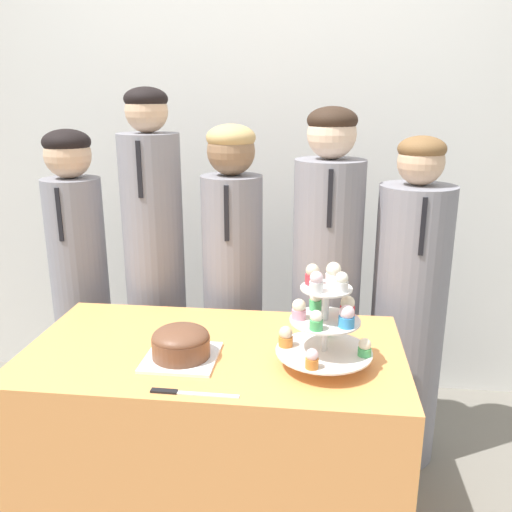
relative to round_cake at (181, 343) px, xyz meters
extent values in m
cube|color=silver|center=(0.09, 1.27, 0.56)|extent=(9.00, 0.06, 2.70)
cube|color=#EF9951|center=(0.09, 0.09, -0.42)|extent=(1.24, 0.67, 0.74)
cube|color=white|center=(0.00, 0.00, -0.05)|extent=(0.23, 0.23, 0.01)
cylinder|color=brown|center=(0.00, 0.00, -0.01)|extent=(0.18, 0.18, 0.06)
ellipsoid|color=brown|center=(0.00, 0.00, 0.02)|extent=(0.18, 0.18, 0.06)
cube|color=silver|center=(0.13, -0.20, -0.05)|extent=(0.18, 0.02, 0.00)
cube|color=black|center=(0.00, -0.20, -0.05)|extent=(0.08, 0.02, 0.01)
cylinder|color=silver|center=(0.45, 0.01, 0.08)|extent=(0.02, 0.02, 0.26)
cylinder|color=silver|center=(0.45, 0.01, 0.00)|extent=(0.30, 0.30, 0.01)
cylinder|color=silver|center=(0.45, 0.01, 0.10)|extent=(0.21, 0.21, 0.01)
cylinder|color=silver|center=(0.45, 0.01, 0.20)|extent=(0.15, 0.15, 0.01)
cylinder|color=orange|center=(0.33, 0.02, 0.01)|extent=(0.04, 0.04, 0.03)
sphere|color=beige|center=(0.33, 0.02, 0.04)|extent=(0.04, 0.04, 0.04)
cylinder|color=orange|center=(0.41, -0.11, 0.01)|extent=(0.04, 0.04, 0.03)
sphere|color=silver|center=(0.41, -0.11, 0.04)|extent=(0.04, 0.04, 0.04)
cylinder|color=#4CB766|center=(0.57, -0.01, 0.01)|extent=(0.04, 0.04, 0.03)
sphere|color=#F4E5C6|center=(0.57, -0.01, 0.04)|extent=(0.04, 0.04, 0.04)
cylinder|color=#4CB766|center=(0.46, 0.13, 0.01)|extent=(0.04, 0.04, 0.03)
sphere|color=beige|center=(0.46, 0.13, 0.04)|extent=(0.04, 0.04, 0.04)
cylinder|color=#4CB766|center=(0.42, -0.07, 0.12)|extent=(0.04, 0.04, 0.03)
sphere|color=white|center=(0.42, -0.07, 0.14)|extent=(0.04, 0.04, 0.04)
cylinder|color=#3893DB|center=(0.51, -0.04, 0.12)|extent=(0.05, 0.05, 0.03)
sphere|color=silver|center=(0.51, -0.04, 0.15)|extent=(0.04, 0.04, 0.04)
cylinder|color=#E5333D|center=(0.51, 0.05, 0.12)|extent=(0.05, 0.05, 0.03)
sphere|color=#F4E5C6|center=(0.51, 0.05, 0.14)|extent=(0.04, 0.04, 0.04)
cylinder|color=#4CB766|center=(0.42, 0.08, 0.12)|extent=(0.04, 0.04, 0.03)
sphere|color=#F4E5C6|center=(0.42, 0.08, 0.14)|extent=(0.04, 0.04, 0.04)
cylinder|color=pink|center=(0.37, 0.00, 0.12)|extent=(0.04, 0.04, 0.03)
sphere|color=#F4E5C6|center=(0.37, 0.00, 0.14)|extent=(0.04, 0.04, 0.04)
cylinder|color=white|center=(0.47, 0.05, 0.22)|extent=(0.05, 0.05, 0.03)
sphere|color=#F4E5C6|center=(0.47, 0.05, 0.25)|extent=(0.05, 0.05, 0.05)
cylinder|color=#E5333D|center=(0.40, 0.03, 0.22)|extent=(0.04, 0.04, 0.03)
sphere|color=beige|center=(0.40, 0.03, 0.25)|extent=(0.04, 0.04, 0.04)
cylinder|color=white|center=(0.42, -0.03, 0.22)|extent=(0.04, 0.04, 0.03)
sphere|color=silver|center=(0.42, -0.03, 0.25)|extent=(0.04, 0.04, 0.04)
cylinder|color=white|center=(0.49, -0.02, 0.22)|extent=(0.04, 0.04, 0.03)
sphere|color=white|center=(0.49, -0.02, 0.24)|extent=(0.04, 0.04, 0.04)
cylinder|color=gray|center=(-0.62, 0.65, -0.19)|extent=(0.25, 0.25, 1.21)
sphere|color=#D6AD89|center=(-0.62, 0.65, 0.51)|extent=(0.19, 0.19, 0.19)
ellipsoid|color=black|center=(-0.62, 0.65, 0.56)|extent=(0.20, 0.20, 0.11)
cube|color=black|center=(-0.62, 0.52, 0.29)|extent=(0.02, 0.01, 0.22)
cylinder|color=gray|center=(-0.28, 0.65, -0.10)|extent=(0.25, 0.25, 1.40)
sphere|color=#D6AD89|center=(-0.28, 0.65, 0.69)|extent=(0.17, 0.17, 0.17)
ellipsoid|color=black|center=(-0.28, 0.65, 0.74)|extent=(0.17, 0.17, 0.09)
cube|color=black|center=(-0.28, 0.52, 0.47)|extent=(0.02, 0.01, 0.22)
cylinder|color=gray|center=(0.06, 0.65, -0.18)|extent=(0.25, 0.25, 1.23)
sphere|color=#8E6B4C|center=(0.06, 0.65, 0.54)|extent=(0.19, 0.19, 0.19)
ellipsoid|color=tan|center=(0.06, 0.65, 0.59)|extent=(0.20, 0.20, 0.11)
cube|color=black|center=(0.06, 0.52, 0.31)|extent=(0.02, 0.01, 0.22)
cylinder|color=gray|center=(0.46, 0.65, -0.14)|extent=(0.29, 0.29, 1.30)
sphere|color=beige|center=(0.46, 0.65, 0.60)|extent=(0.19, 0.19, 0.19)
ellipsoid|color=#332319|center=(0.46, 0.65, 0.66)|extent=(0.20, 0.20, 0.11)
cube|color=black|center=(0.46, 0.50, 0.38)|extent=(0.02, 0.01, 0.22)
cylinder|color=gray|center=(0.80, 0.65, -0.19)|extent=(0.30, 0.30, 1.21)
sphere|color=#D6AD89|center=(0.80, 0.65, 0.50)|extent=(0.18, 0.18, 0.18)
ellipsoid|color=brown|center=(0.80, 0.65, 0.55)|extent=(0.18, 0.18, 0.10)
cube|color=black|center=(0.80, 0.49, 0.28)|extent=(0.02, 0.01, 0.22)
camera|label=1|loc=(0.42, -1.51, 0.74)|focal=38.00mm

